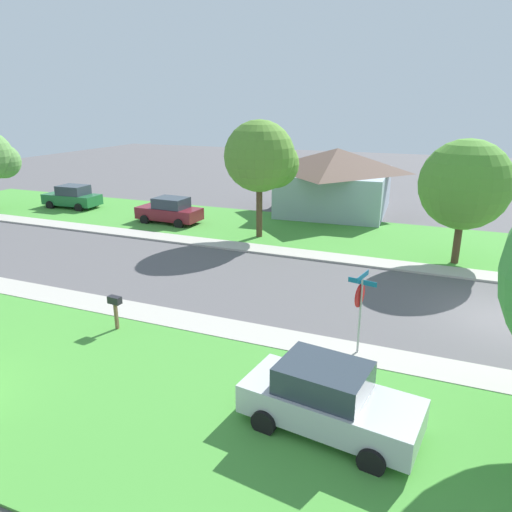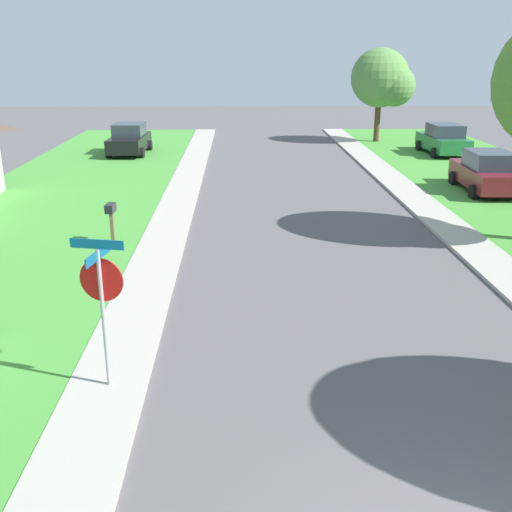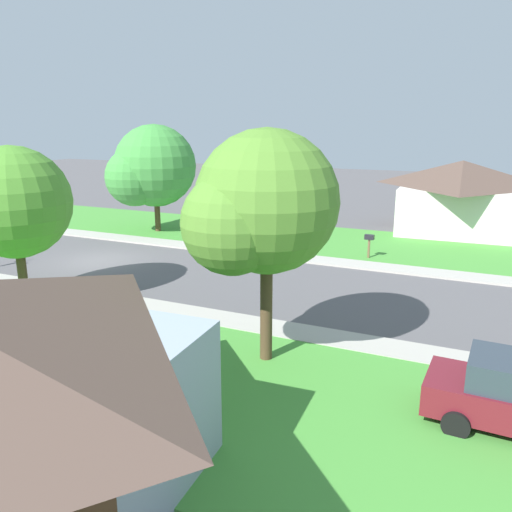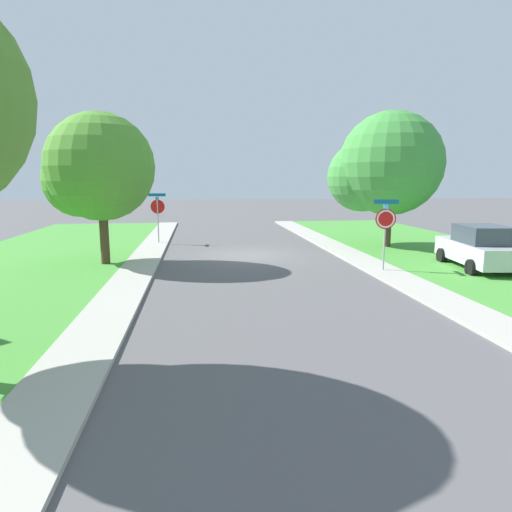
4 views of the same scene
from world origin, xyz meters
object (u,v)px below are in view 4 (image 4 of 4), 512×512
object	(u,v)px
stop_sign_near_corner	(158,210)
tree_across_right	(95,171)
car_silver_kerbside_mid	(480,248)
stop_sign_far_corner	(385,223)
tree_sidewalk_mid	(383,167)

from	to	relation	value
stop_sign_near_corner	tree_across_right	size ratio (longest dim) A/B	0.45
car_silver_kerbside_mid	tree_across_right	xyz separation A→B (m)	(14.99, -2.98, 2.98)
stop_sign_far_corner	car_silver_kerbside_mid	xyz separation A→B (m)	(-3.95, -0.02, -1.01)
stop_sign_far_corner	tree_across_right	bearing A→B (deg)	-15.22
tree_sidewalk_mid	stop_sign_near_corner	bearing A→B (deg)	-13.62
stop_sign_near_corner	tree_across_right	bearing A→B (deg)	72.30
car_silver_kerbside_mid	tree_sidewalk_mid	bearing A→B (deg)	-75.95
tree_sidewalk_mid	car_silver_kerbside_mid	bearing A→B (deg)	104.05
car_silver_kerbside_mid	tree_across_right	distance (m)	15.57
stop_sign_near_corner	car_silver_kerbside_mid	distance (m)	15.87
stop_sign_near_corner	stop_sign_far_corner	xyz separation A→B (m)	(-9.15, 8.92, 0.00)
car_silver_kerbside_mid	tree_across_right	world-z (taller)	tree_across_right
car_silver_kerbside_mid	stop_sign_near_corner	bearing A→B (deg)	-34.19
stop_sign_near_corner	car_silver_kerbside_mid	size ratio (longest dim) A/B	0.62
stop_sign_far_corner	tree_across_right	size ratio (longest dim) A/B	0.45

